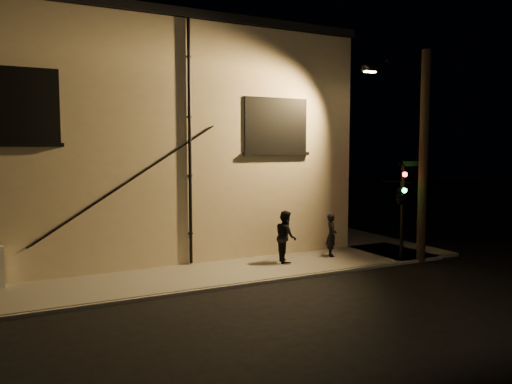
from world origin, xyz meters
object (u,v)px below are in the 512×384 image
pedestrian_b (286,236)px  pedestrian_a (331,235)px  traffic_signal (401,194)px  streetlamp_pole (421,152)px

pedestrian_b → pedestrian_a: bearing=-70.8°
pedestrian_a → pedestrian_b: 2.00m
pedestrian_a → traffic_signal: traffic_signal is taller
traffic_signal → pedestrian_a: bearing=139.2°
streetlamp_pole → pedestrian_a: bearing=145.5°
pedestrian_b → streetlamp_pole: size_ratio=0.24×
traffic_signal → streetlamp_pole: streetlamp_pole is taller
pedestrian_a → streetlamp_pole: streetlamp_pole is taller
pedestrian_b → traffic_signal: traffic_signal is taller
traffic_signal → streetlamp_pole: 1.68m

